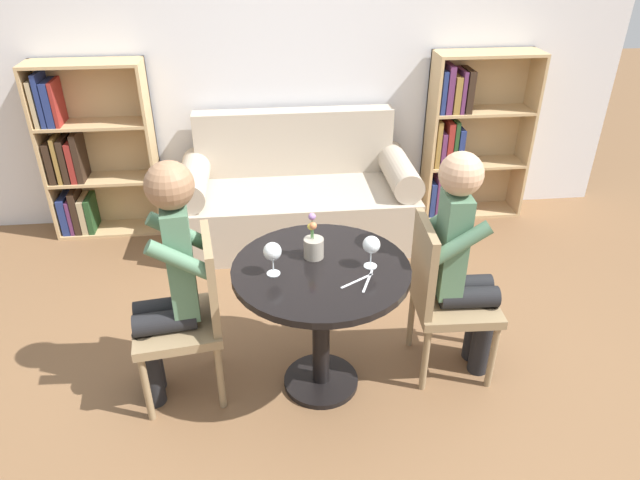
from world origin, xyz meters
name	(u,v)px	position (x,y,z in m)	size (l,w,h in m)	color
ground_plane	(321,382)	(0.00, 0.00, 0.00)	(16.00, 16.00, 0.00)	brown
back_wall	(291,47)	(0.00, 2.08, 1.35)	(5.20, 0.05, 2.70)	silver
round_table	(321,295)	(0.00, 0.00, 0.58)	(0.86, 0.86, 0.75)	black
couch	(298,199)	(0.00, 1.65, 0.31)	(1.74, 0.80, 0.92)	#B7A893
bookshelf_left	(87,155)	(-1.57, 1.92, 0.62)	(0.81, 0.28, 1.32)	tan
bookshelf_right	(463,141)	(1.35, 1.92, 0.63)	(0.81, 0.28, 1.32)	tan
chair_left	(191,312)	(-0.65, 0.05, 0.49)	(0.47, 0.47, 0.90)	#937A56
chair_right	(443,292)	(0.65, 0.08, 0.49)	(0.44, 0.44, 0.90)	#937A56
person_left	(168,279)	(-0.73, 0.03, 0.71)	(0.44, 0.37, 1.30)	black
person_right	(464,261)	(0.73, 0.07, 0.69)	(0.43, 0.35, 1.27)	black
wine_glass_left	(272,252)	(-0.23, -0.03, 0.86)	(0.09, 0.09, 0.17)	white
wine_glass_right	(371,246)	(0.23, -0.02, 0.86)	(0.08, 0.08, 0.16)	white
flower_vase	(314,245)	(-0.03, 0.10, 0.81)	(0.10, 0.10, 0.23)	#9E9384
knife_left_setting	(368,281)	(0.20, -0.14, 0.75)	(0.08, 0.18, 0.00)	silver
fork_left_setting	(357,281)	(0.15, -0.14, 0.75)	(0.17, 0.11, 0.00)	silver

